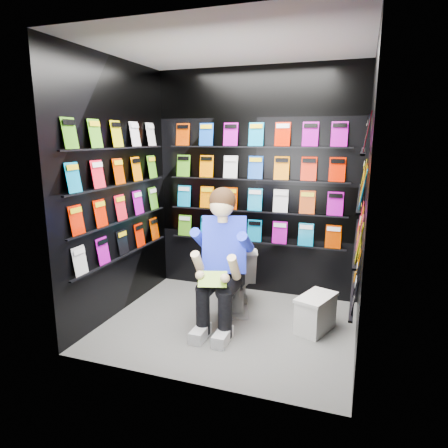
% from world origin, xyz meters
% --- Properties ---
extents(floor, '(2.40, 2.40, 0.00)m').
position_xyz_m(floor, '(0.00, 0.00, 0.00)').
color(floor, slate).
rests_on(floor, ground).
extents(ceiling, '(2.40, 2.40, 0.00)m').
position_xyz_m(ceiling, '(0.00, 0.00, 2.60)').
color(ceiling, white).
rests_on(ceiling, floor).
extents(wall_back, '(2.40, 0.04, 2.60)m').
position_xyz_m(wall_back, '(0.00, 1.00, 1.30)').
color(wall_back, black).
rests_on(wall_back, floor).
extents(wall_front, '(2.40, 0.04, 2.60)m').
position_xyz_m(wall_front, '(0.00, -1.00, 1.30)').
color(wall_front, black).
rests_on(wall_front, floor).
extents(wall_left, '(0.04, 2.00, 2.60)m').
position_xyz_m(wall_left, '(-1.20, 0.00, 1.30)').
color(wall_left, black).
rests_on(wall_left, floor).
extents(wall_right, '(0.04, 2.00, 2.60)m').
position_xyz_m(wall_right, '(1.20, 0.00, 1.30)').
color(wall_right, black).
rests_on(wall_right, floor).
extents(comics_back, '(2.10, 0.06, 1.37)m').
position_xyz_m(comics_back, '(0.00, 0.97, 1.31)').
color(comics_back, red).
rests_on(comics_back, wall_back).
extents(comics_left, '(0.06, 1.70, 1.37)m').
position_xyz_m(comics_left, '(-1.17, 0.00, 1.31)').
color(comics_left, red).
rests_on(comics_left, wall_left).
extents(comics_right, '(0.06, 1.70, 1.37)m').
position_xyz_m(comics_right, '(1.17, 0.00, 1.31)').
color(comics_right, red).
rests_on(comics_right, wall_right).
extents(toilet, '(0.62, 0.84, 0.73)m').
position_xyz_m(toilet, '(-0.05, 0.43, 0.37)').
color(toilet, white).
rests_on(toilet, floor).
extents(longbox, '(0.37, 0.48, 0.32)m').
position_xyz_m(longbox, '(0.83, 0.18, 0.16)').
color(longbox, white).
rests_on(longbox, floor).
extents(longbox_lid, '(0.40, 0.51, 0.03)m').
position_xyz_m(longbox_lid, '(0.83, 0.18, 0.34)').
color(longbox_lid, white).
rests_on(longbox_lid, longbox).
extents(reader, '(0.78, 0.95, 1.52)m').
position_xyz_m(reader, '(-0.05, 0.05, 0.80)').
color(reader, '#091CEA').
rests_on(reader, toilet).
extents(held_comic, '(0.29, 0.22, 0.11)m').
position_xyz_m(held_comic, '(-0.05, -0.30, 0.58)').
color(held_comic, green).
rests_on(held_comic, reader).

